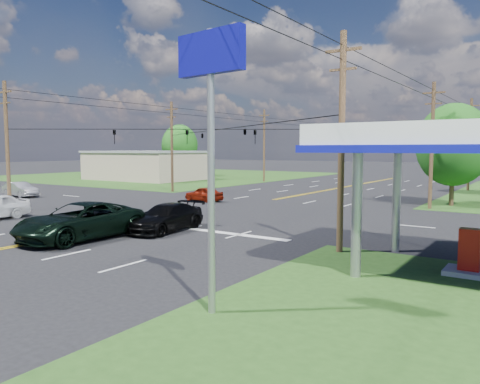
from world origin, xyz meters
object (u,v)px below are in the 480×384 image
Objects in this scene: sedan_silver at (20,189)px; pole_se at (342,140)px; pole_nw at (172,146)px; pole_right_far at (470,143)px; tree_right_a at (453,145)px; retail_nw at (146,166)px; pole_sw at (7,144)px; pole_left_far at (264,145)px; pole_ne at (432,144)px; pickup_dkgreen at (80,221)px; tree_far_l at (180,145)px; suv_black at (166,218)px; polesign_se at (211,93)px.

pole_se is at bearing -97.83° from sedan_silver.
pole_right_far reaches higher than pole_nw.
tree_right_a is 38.75m from sedan_silver.
pole_nw reaches higher than retail_nw.
pole_left_far reaches higher than pole_sw.
tree_right_a is (1.00, 3.00, -0.05)m from pole_ne.
pole_ne is at bearing -16.82° from retail_nw.
pole_ne is 1.43× the size of pickup_dkgreen.
retail_nw is 43.53m from pole_right_far.
pole_left_far is 1.15× the size of tree_far_l.
pole_se is at bearing -90.00° from pole_ne.
tree_right_a reaches higher than pickup_dkgreen.
retail_nw is 26.52m from sedan_silver.
pole_nw is at bearing -37.41° from retail_nw.
pole_nw is 19.00m from pole_left_far.
pole_nw is (-26.00, 18.00, 0.00)m from pole_se.
pole_left_far is at bearing -13.30° from sedan_silver.
pole_sw reaches higher than sedan_silver.
pole_se is at bearing -3.36° from suv_black.
tree_right_a is 28.80m from pickup_dkgreen.
pole_sw reaches higher than suv_black.
pole_left_far is 1.31× the size of polesign_se.
suv_black is (16.00, -0.27, -4.16)m from pole_sw.
pole_right_far is 46.26m from polesign_se.
tree_right_a reaches higher than polesign_se.
pole_left_far reaches higher than pole_ne.
sedan_silver is at bearing 144.99° from pole_sw.
pole_ne is at bearing 90.00° from pole_se.
tree_right_a is at bearing 6.34° from pole_nw.
pole_right_far is (0.00, 19.00, 0.25)m from pole_ne.
suv_black is 25.23m from sedan_silver.
tree_right_a is at bearing -23.50° from tree_far_l.
pole_right_far reaches higher than suv_black.
pole_ne is at bearing -27.07° from tree_far_l.
pickup_dkgreen is 1.55× the size of sedan_silver.
pole_ne is at bearing 34.70° from pole_sw.
pickup_dkgreen is at bearing -53.96° from tree_far_l.
tree_far_l reaches higher than pickup_dkgreen.
pole_se is at bearing -35.79° from retail_nw.
pole_sw is at bearing -125.10° from pole_right_far.
pole_right_far is at bearing 90.00° from pole_ne.
pole_sw is 31.62m from pole_ne.
tree_far_l is 1.31× the size of pickup_dkgreen.
pole_right_far reaches higher than pole_ne.
pole_left_far is 1.50× the size of pickup_dkgreen.
tree_far_l is at bearing 131.84° from polesign_se.
suv_black is (-10.00, -18.27, -4.16)m from pole_ne.
pole_se is 0.95× the size of pole_left_far.
pole_sw is (17.00, -31.00, 2.92)m from retail_nw.
sedan_silver is at bearing -156.97° from tree_right_a.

